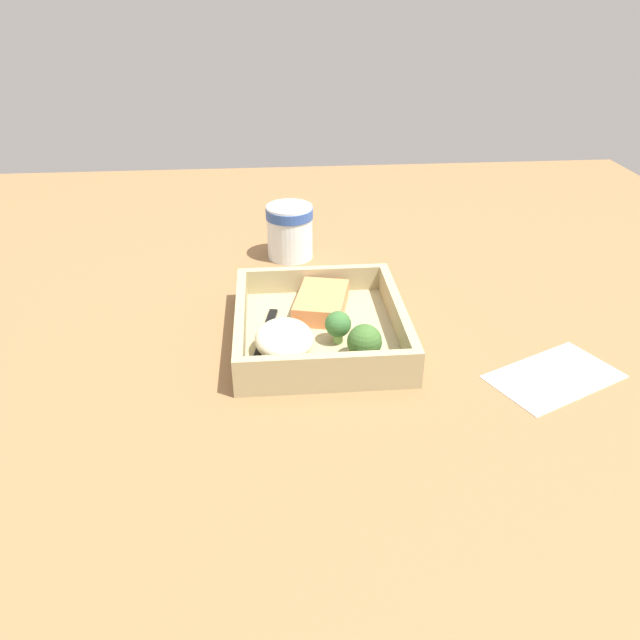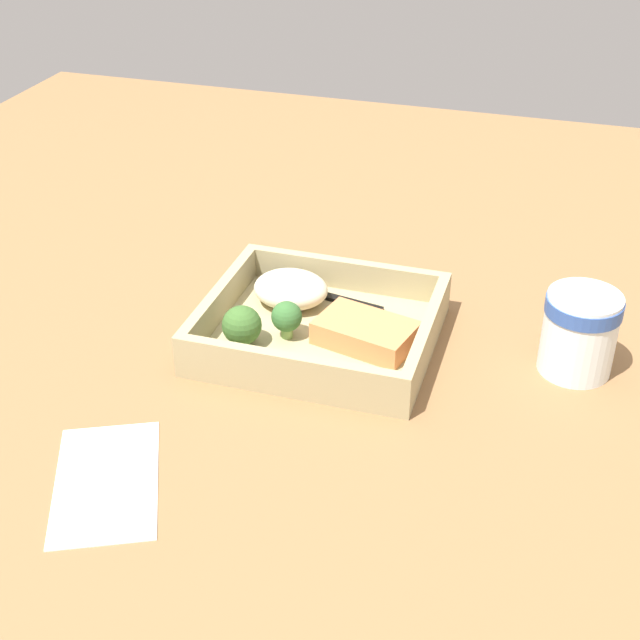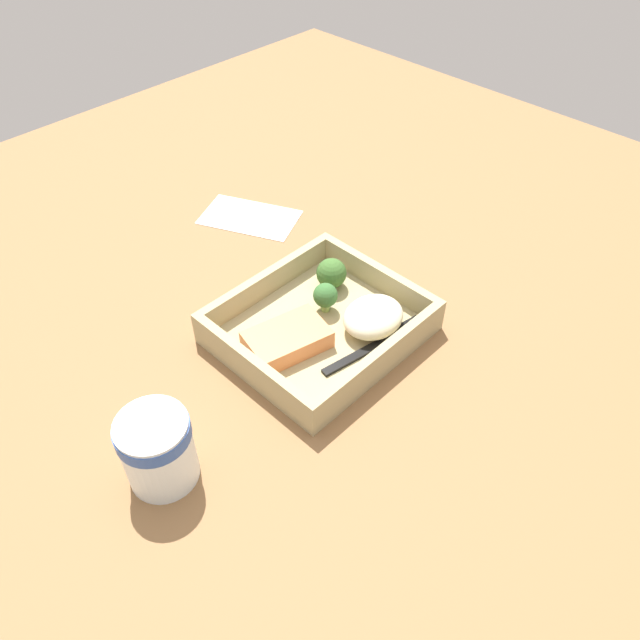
# 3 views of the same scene
# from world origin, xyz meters

# --- Properties ---
(ground_plane) EXTENTS (1.60, 1.60, 0.02)m
(ground_plane) POSITION_xyz_m (0.00, 0.00, -0.01)
(ground_plane) COLOR olive
(takeout_tray) EXTENTS (0.24, 0.21, 0.01)m
(takeout_tray) POSITION_xyz_m (0.00, 0.00, 0.01)
(takeout_tray) COLOR tan
(takeout_tray) RESTS_ON ground_plane
(tray_rim) EXTENTS (0.24, 0.21, 0.04)m
(tray_rim) POSITION_xyz_m (0.00, 0.00, 0.03)
(tray_rim) COLOR tan
(tray_rim) RESTS_ON takeout_tray
(salmon_fillet) EXTENTS (0.11, 0.09, 0.03)m
(salmon_fillet) POSITION_xyz_m (-0.05, 0.01, 0.02)
(salmon_fillet) COLOR #E8854E
(salmon_fillet) RESTS_ON takeout_tray
(mashed_potatoes) EXTENTS (0.08, 0.07, 0.04)m
(mashed_potatoes) POSITION_xyz_m (0.05, -0.05, 0.03)
(mashed_potatoes) COLOR beige
(mashed_potatoes) RESTS_ON takeout_tray
(broccoli_floret_1) EXTENTS (0.04, 0.04, 0.04)m
(broccoli_floret_1) POSITION_xyz_m (0.07, 0.05, 0.03)
(broccoli_floret_1) COLOR #7E995C
(broccoli_floret_1) RESTS_ON takeout_tray
(broccoli_floret_2) EXTENTS (0.03, 0.03, 0.04)m
(broccoli_floret_2) POSITION_xyz_m (0.03, 0.02, 0.04)
(broccoli_floret_2) COLOR #7EAA5A
(broccoli_floret_2) RESTS_ON takeout_tray
(fork) EXTENTS (0.16, 0.04, 0.00)m
(fork) POSITION_xyz_m (0.03, -0.08, 0.01)
(fork) COLOR black
(fork) RESTS_ON takeout_tray
(paper_cup) EXTENTS (0.08, 0.08, 0.09)m
(paper_cup) POSITION_xyz_m (-0.27, -0.03, 0.05)
(paper_cup) COLOR white
(paper_cup) RESTS_ON ground_plane
(receipt_slip) EXTENTS (0.15, 0.18, 0.00)m
(receipt_slip) POSITION_xyz_m (0.11, 0.27, 0.00)
(receipt_slip) COLOR white
(receipt_slip) RESTS_ON ground_plane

